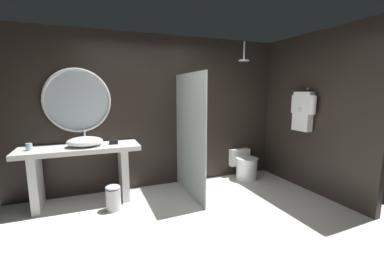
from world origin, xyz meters
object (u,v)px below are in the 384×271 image
object	(u,v)px
tissue_box	(113,142)
round_wall_mirror	(77,101)
waste_bin	(113,197)
hanging_bathrobe	(303,110)
tumbler_cup	(29,147)
toilet	(245,165)
vessel_sink	(85,142)
rain_shower_head	(244,59)

from	to	relation	value
tissue_box	round_wall_mirror	xyz separation A→B (m)	(-0.47, 0.27, 0.62)
waste_bin	hanging_bathrobe	bearing A→B (deg)	-5.53
tumbler_cup	round_wall_mirror	xyz separation A→B (m)	(0.64, 0.31, 0.61)
hanging_bathrobe	round_wall_mirror	bearing A→B (deg)	163.71
round_wall_mirror	toilet	world-z (taller)	round_wall_mirror
tumbler_cup	toilet	world-z (taller)	tumbler_cup
waste_bin	vessel_sink	bearing A→B (deg)	128.71
tumbler_cup	rain_shower_head	xyz separation A→B (m)	(3.32, -0.09, 1.30)
vessel_sink	toilet	distance (m)	2.91
waste_bin	toilet	bearing A→B (deg)	11.12
tissue_box	waste_bin	xyz separation A→B (m)	(-0.08, -0.44, -0.71)
hanging_bathrobe	toilet	bearing A→B (deg)	125.98
round_wall_mirror	vessel_sink	bearing A→B (deg)	-77.27
round_wall_mirror	rain_shower_head	xyz separation A→B (m)	(2.68, -0.39, 0.69)
tumbler_cup	tissue_box	distance (m)	1.11
vessel_sink	tissue_box	distance (m)	0.41
hanging_bathrobe	tumbler_cup	bearing A→B (deg)	170.24
tissue_box	round_wall_mirror	distance (m)	0.83
rain_shower_head	vessel_sink	bearing A→B (deg)	178.10
waste_bin	tumbler_cup	bearing A→B (deg)	158.42
tumbler_cup	waste_bin	xyz separation A→B (m)	(1.03, -0.41, -0.73)
tumbler_cup	round_wall_mirror	world-z (taller)	round_wall_mirror
vessel_sink	hanging_bathrobe	bearing A→B (deg)	-11.72
rain_shower_head	waste_bin	distance (m)	3.07
tissue_box	waste_bin	world-z (taller)	tissue_box
tumbler_cup	tissue_box	world-z (taller)	tumbler_cup
tumbler_cup	rain_shower_head	world-z (taller)	rain_shower_head
waste_bin	rain_shower_head	bearing A→B (deg)	7.99
hanging_bathrobe	toilet	xyz separation A→B (m)	(-0.57, 0.79, -1.11)
toilet	rain_shower_head	bearing A→B (deg)	-141.15
vessel_sink	toilet	bearing A→B (deg)	1.69
hanging_bathrobe	waste_bin	distance (m)	3.30
toilet	waste_bin	size ratio (longest dim) A/B	1.53
rain_shower_head	waste_bin	size ratio (longest dim) A/B	0.88
tumbler_cup	toilet	size ratio (longest dim) A/B	0.18
vessel_sink	hanging_bathrobe	world-z (taller)	hanging_bathrobe
round_wall_mirror	waste_bin	size ratio (longest dim) A/B	2.65
tissue_box	waste_bin	bearing A→B (deg)	-99.80
round_wall_mirror	toilet	xyz separation A→B (m)	(2.89, -0.22, -1.27)
hanging_bathrobe	toilet	size ratio (longest dim) A/B	1.27
vessel_sink	rain_shower_head	world-z (taller)	rain_shower_head
round_wall_mirror	waste_bin	xyz separation A→B (m)	(0.40, -0.71, -1.34)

